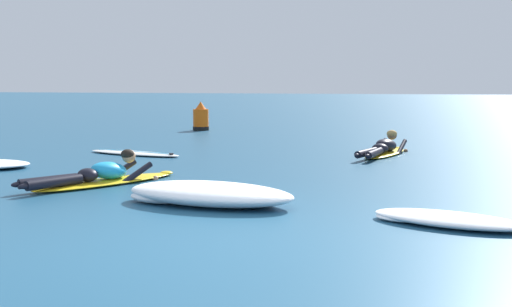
{
  "coord_description": "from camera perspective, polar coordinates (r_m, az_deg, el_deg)",
  "views": [
    {
      "loc": [
        1.83,
        -5.65,
        1.53
      ],
      "look_at": [
        -0.8,
        4.99,
        0.26
      ],
      "focal_mm": 44.01,
      "sensor_mm": 36.0,
      "label": 1
    }
  ],
  "objects": [
    {
      "name": "surfer_near",
      "position": [
        9.59,
        -13.92,
        -2.0
      ],
      "size": [
        1.68,
        2.5,
        0.55
      ],
      "color": "yellow",
      "rests_on": "ground"
    },
    {
      "name": "whitewater_front",
      "position": [
        7.04,
        17.15,
        -5.75
      ],
      "size": [
        1.75,
        1.09,
        0.13
      ],
      "color": "white",
      "rests_on": "ground"
    },
    {
      "name": "whitewater_mid_right",
      "position": [
        7.83,
        -4.18,
        -3.72
      ],
      "size": [
        2.27,
        1.19,
        0.28
      ],
      "color": "white",
      "rests_on": "ground"
    },
    {
      "name": "surfer_far",
      "position": [
        13.22,
        11.53,
        0.43
      ],
      "size": [
        1.06,
        2.61,
        0.54
      ],
      "color": "yellow",
      "rests_on": "ground"
    },
    {
      "name": "ground_plane",
      "position": [
        15.84,
        7.19,
        1.0
      ],
      "size": [
        120.0,
        120.0,
        0.0
      ],
      "primitive_type": "plane",
      "color": "navy"
    },
    {
      "name": "channel_marker_buoy",
      "position": [
        19.65,
        -5.04,
        3.13
      ],
      "size": [
        0.51,
        0.51,
        0.9
      ],
      "color": "#EA5B0F",
      "rests_on": "ground"
    },
    {
      "name": "drifting_surfboard",
      "position": [
        13.33,
        -10.95,
        0.03
      ],
      "size": [
        2.31,
        1.06,
        0.16
      ],
      "color": "white",
      "rests_on": "ground"
    }
  ]
}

